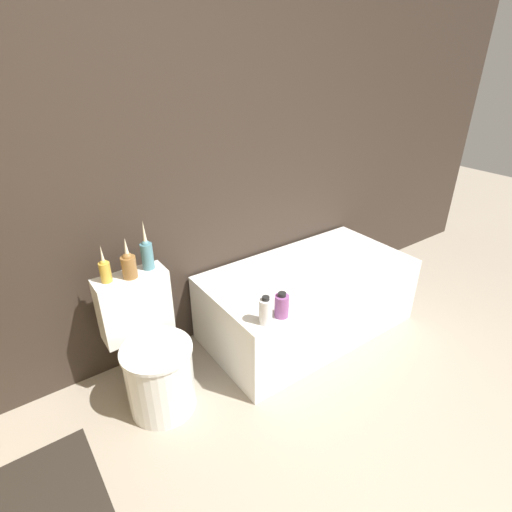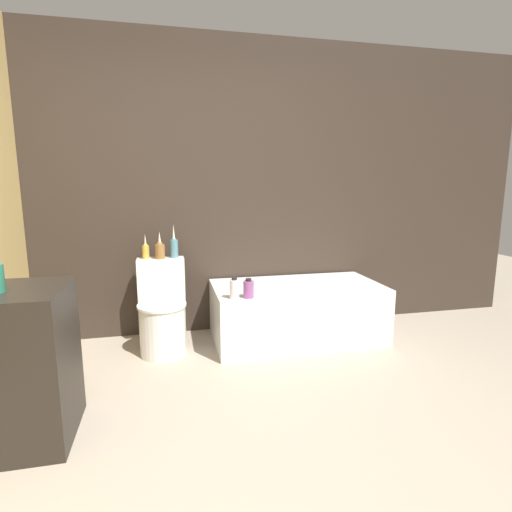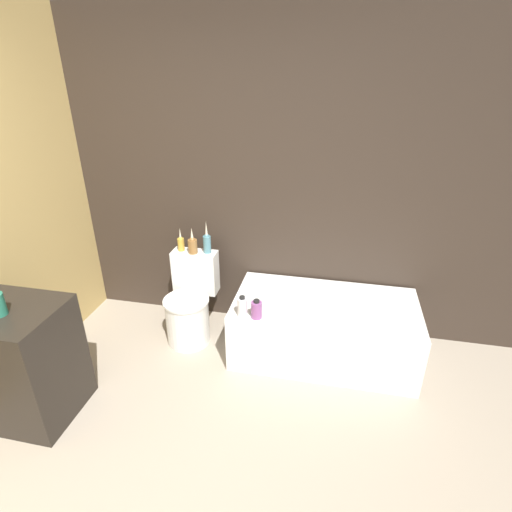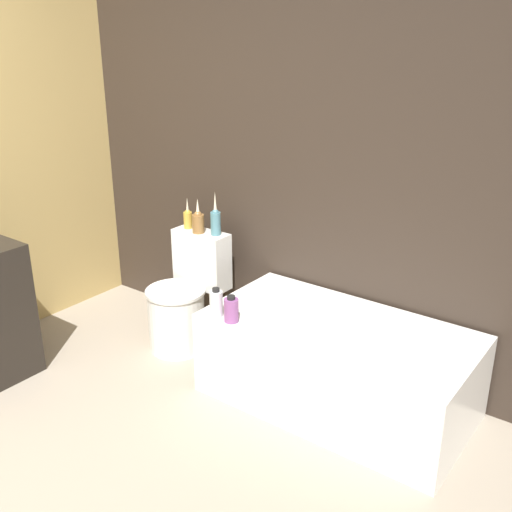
{
  "view_description": "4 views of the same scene",
  "coord_description": "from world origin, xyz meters",
  "px_view_note": "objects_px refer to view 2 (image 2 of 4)",
  "views": [
    {
      "loc": [
        -0.87,
        -0.01,
        1.8
      ],
      "look_at": [
        0.28,
        1.6,
        0.77
      ],
      "focal_mm": 28.0,
      "sensor_mm": 36.0,
      "label": 1
    },
    {
      "loc": [
        -0.3,
        -1.49,
        1.34
      ],
      "look_at": [
        0.39,
        1.56,
        0.78
      ],
      "focal_mm": 28.0,
      "sensor_mm": 36.0,
      "label": 2
    },
    {
      "loc": [
        0.8,
        -1.02,
        2.18
      ],
      "look_at": [
        0.24,
        1.62,
        0.87
      ],
      "focal_mm": 28.0,
      "sensor_mm": 36.0,
      "label": 3
    },
    {
      "loc": [
        2.12,
        -0.86,
        1.98
      ],
      "look_at": [
        0.37,
        1.5,
        0.85
      ],
      "focal_mm": 42.0,
      "sensor_mm": 36.0,
      "label": 4
    }
  ],
  "objects_px": {
    "shampoo_bottle_short": "(249,289)",
    "bathtub": "(297,311)",
    "shampoo_bottle_tall": "(234,289)",
    "vase_silver": "(160,249)",
    "vase_gold": "(146,250)",
    "toilet": "(162,314)",
    "vase_bronze": "(174,246)"
  },
  "relations": [
    {
      "from": "bathtub",
      "to": "shampoo_bottle_tall",
      "type": "bearing_deg",
      "value": -153.09
    },
    {
      "from": "bathtub",
      "to": "vase_gold",
      "type": "relative_size",
      "value": 6.93
    },
    {
      "from": "vase_bronze",
      "to": "shampoo_bottle_tall",
      "type": "bearing_deg",
      "value": -50.12
    },
    {
      "from": "bathtub",
      "to": "shampoo_bottle_short",
      "type": "height_order",
      "value": "shampoo_bottle_short"
    },
    {
      "from": "bathtub",
      "to": "vase_silver",
      "type": "distance_m",
      "value": 1.28
    },
    {
      "from": "vase_silver",
      "to": "shampoo_bottle_tall",
      "type": "distance_m",
      "value": 0.76
    },
    {
      "from": "shampoo_bottle_tall",
      "to": "vase_gold",
      "type": "bearing_deg",
      "value": 142.66
    },
    {
      "from": "vase_gold",
      "to": "vase_silver",
      "type": "xyz_separation_m",
      "value": [
        0.12,
        -0.03,
        0.01
      ]
    },
    {
      "from": "toilet",
      "to": "vase_bronze",
      "type": "xyz_separation_m",
      "value": [
        0.12,
        0.2,
        0.52
      ]
    },
    {
      "from": "vase_gold",
      "to": "shampoo_bottle_tall",
      "type": "xyz_separation_m",
      "value": [
        0.66,
        -0.5,
        -0.24
      ]
    },
    {
      "from": "vase_bronze",
      "to": "shampoo_bottle_short",
      "type": "height_order",
      "value": "vase_bronze"
    },
    {
      "from": "shampoo_bottle_tall",
      "to": "shampoo_bottle_short",
      "type": "bearing_deg",
      "value": -1.53
    },
    {
      "from": "bathtub",
      "to": "vase_gold",
      "type": "height_order",
      "value": "vase_gold"
    },
    {
      "from": "vase_gold",
      "to": "vase_bronze",
      "type": "relative_size",
      "value": 0.74
    },
    {
      "from": "bathtub",
      "to": "shampoo_bottle_tall",
      "type": "relative_size",
      "value": 8.68
    },
    {
      "from": "vase_silver",
      "to": "shampoo_bottle_tall",
      "type": "xyz_separation_m",
      "value": [
        0.54,
        -0.47,
        -0.24
      ]
    },
    {
      "from": "vase_silver",
      "to": "shampoo_bottle_short",
      "type": "bearing_deg",
      "value": -36.24
    },
    {
      "from": "toilet",
      "to": "shampoo_bottle_tall",
      "type": "height_order",
      "value": "toilet"
    },
    {
      "from": "bathtub",
      "to": "shampoo_bottle_short",
      "type": "distance_m",
      "value": 0.66
    },
    {
      "from": "shampoo_bottle_short",
      "to": "shampoo_bottle_tall",
      "type": "bearing_deg",
      "value": 178.47
    },
    {
      "from": "shampoo_bottle_tall",
      "to": "shampoo_bottle_short",
      "type": "xyz_separation_m",
      "value": [
        0.11,
        -0.0,
        -0.01
      ]
    },
    {
      "from": "vase_bronze",
      "to": "shampoo_bottle_tall",
      "type": "height_order",
      "value": "vase_bronze"
    },
    {
      "from": "bathtub",
      "to": "shampoo_bottle_tall",
      "type": "distance_m",
      "value": 0.74
    },
    {
      "from": "shampoo_bottle_tall",
      "to": "bathtub",
      "type": "bearing_deg",
      "value": 26.91
    },
    {
      "from": "shampoo_bottle_short",
      "to": "vase_silver",
      "type": "bearing_deg",
      "value": 143.76
    },
    {
      "from": "toilet",
      "to": "vase_gold",
      "type": "distance_m",
      "value": 0.54
    },
    {
      "from": "vase_gold",
      "to": "vase_silver",
      "type": "bearing_deg",
      "value": -13.84
    },
    {
      "from": "toilet",
      "to": "vase_gold",
      "type": "relative_size",
      "value": 3.53
    },
    {
      "from": "vase_bronze",
      "to": "shampoo_bottle_short",
      "type": "xyz_separation_m",
      "value": [
        0.53,
        -0.51,
        -0.27
      ]
    },
    {
      "from": "vase_bronze",
      "to": "shampoo_bottle_tall",
      "type": "xyz_separation_m",
      "value": [
        0.42,
        -0.51,
        -0.26
      ]
    },
    {
      "from": "shampoo_bottle_short",
      "to": "bathtub",
      "type": "bearing_deg",
      "value": 31.99
    },
    {
      "from": "vase_silver",
      "to": "shampoo_bottle_short",
      "type": "height_order",
      "value": "vase_silver"
    }
  ]
}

